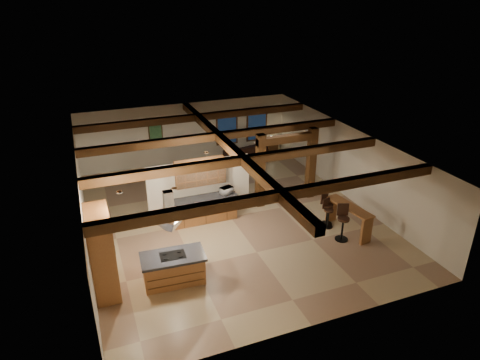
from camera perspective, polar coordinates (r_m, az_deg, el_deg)
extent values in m
plane|color=tan|center=(15.95, -1.29, -4.96)|extent=(12.00, 12.00, 0.00)
plane|color=silver|center=(20.66, -7.08, 6.24)|extent=(10.00, 0.00, 10.00)
plane|color=silver|center=(10.62, 10.11, -12.86)|extent=(10.00, 0.00, 10.00)
plane|color=silver|center=(14.55, -20.20, -3.17)|extent=(0.00, 12.00, 12.00)
plane|color=silver|center=(17.49, 14.25, 2.26)|extent=(0.00, 12.00, 12.00)
plane|color=#392312|center=(14.75, -1.39, 4.91)|extent=(12.00, 12.00, 0.00)
cube|color=#412610|center=(11.41, 5.50, -2.02)|extent=(10.00, 0.25, 0.28)
cube|color=#412610|center=(13.66, 0.48, 2.67)|extent=(10.00, 0.25, 0.28)
cube|color=#412610|center=(15.96, -2.99, 5.88)|extent=(10.00, 0.25, 0.28)
cube|color=#412610|center=(18.43, -5.69, 8.34)|extent=(10.00, 0.25, 0.28)
cube|color=#412610|center=(14.80, -1.39, 4.40)|extent=(0.28, 12.00, 0.28)
cube|color=#412610|center=(16.20, 2.71, 1.21)|extent=(0.30, 0.30, 2.90)
cube|color=#412610|center=(17.15, 9.46, 2.24)|extent=(0.30, 0.30, 2.90)
cube|color=#412610|center=(16.24, 6.36, 5.50)|extent=(2.50, 0.28, 0.28)
cube|color=silver|center=(15.60, -5.41, -1.23)|extent=(3.80, 0.18, 2.20)
cube|color=olive|center=(12.39, -17.93, -9.20)|extent=(0.64, 1.60, 2.40)
cube|color=silver|center=(12.43, -16.52, -9.18)|extent=(0.06, 0.62, 0.95)
cube|color=black|center=(12.32, -16.44, -8.38)|extent=(0.01, 0.50, 0.28)
cube|color=olive|center=(15.57, -4.91, -4.03)|extent=(2.40, 0.60, 0.86)
cube|color=black|center=(15.35, -4.97, -2.49)|extent=(2.50, 0.66, 0.08)
cube|color=olive|center=(15.13, -5.33, 1.06)|extent=(1.80, 0.34, 0.95)
cube|color=silver|center=(14.97, -5.14, 0.81)|extent=(1.74, 0.02, 0.90)
pyramid|color=silver|center=(11.95, -9.24, -6.59)|extent=(1.10, 1.10, 0.45)
cube|color=silver|center=(11.56, -9.50, -3.14)|extent=(0.26, 0.22, 0.73)
cube|color=#412610|center=(21.14, -1.76, 6.98)|extent=(1.10, 0.05, 1.70)
cube|color=black|center=(21.11, -1.74, 6.96)|extent=(0.95, 0.02, 1.55)
cube|color=#412610|center=(21.70, 2.25, 7.43)|extent=(1.10, 0.05, 1.70)
cube|color=black|center=(21.67, 2.28, 7.41)|extent=(0.95, 0.02, 1.55)
cube|color=#412610|center=(20.24, -11.20, 6.32)|extent=(0.65, 0.04, 0.85)
cube|color=#265939|center=(20.22, -11.19, 6.30)|extent=(0.55, 0.01, 0.75)
cylinder|color=silver|center=(11.60, -8.75, -1.13)|extent=(0.16, 0.16, 0.03)
cylinder|color=silver|center=(14.02, -4.54, 3.66)|extent=(0.16, 0.16, 0.03)
cylinder|color=silver|center=(11.70, -15.77, -1.58)|extent=(0.16, 0.16, 0.03)
cube|color=olive|center=(12.67, -8.83, -11.72)|extent=(1.75, 0.95, 0.81)
cube|color=black|center=(12.42, -8.96, -10.07)|extent=(1.87, 1.07, 0.08)
cube|color=black|center=(12.40, -8.98, -9.91)|extent=(0.73, 0.52, 0.02)
imported|color=#3F1B0F|center=(18.27, -5.24, -0.01)|extent=(1.83, 1.16, 0.61)
imported|color=black|center=(21.42, 0.86, 3.91)|extent=(2.39, 1.33, 0.66)
imported|color=silver|center=(15.52, -1.81, -1.41)|extent=(0.52, 0.42, 0.25)
cube|color=olive|center=(15.05, 14.41, -3.46)|extent=(0.76, 1.97, 0.06)
cube|color=olive|center=(14.77, 16.49, -6.51)|extent=(0.44, 0.16, 0.96)
cube|color=olive|center=(15.82, 12.10, -3.82)|extent=(0.44, 0.16, 0.96)
cube|color=#412610|center=(21.90, 4.23, 4.27)|extent=(0.53, 0.53, 0.63)
cylinder|color=black|center=(21.77, 4.26, 5.24)|extent=(0.06, 0.06, 0.15)
cone|color=#FFE499|center=(21.72, 4.28, 5.62)|extent=(0.27, 0.27, 0.17)
cylinder|color=black|center=(14.61, 13.63, -5.07)|extent=(0.40, 0.40, 0.08)
cube|color=black|center=(14.65, 13.56, -3.84)|extent=(0.37, 0.17, 0.44)
cylinder|color=black|center=(14.81, 13.48, -6.42)|extent=(0.07, 0.07, 0.78)
cylinder|color=black|center=(15.00, 13.34, -7.66)|extent=(0.44, 0.44, 0.03)
cylinder|color=black|center=(15.31, 11.76, -3.97)|extent=(0.34, 0.34, 0.07)
cube|color=black|center=(15.31, 11.40, -3.03)|extent=(0.32, 0.11, 0.37)
cylinder|color=black|center=(15.47, 11.66, -5.07)|extent=(0.06, 0.06, 0.65)
cylinder|color=black|center=(15.63, 11.56, -6.08)|extent=(0.37, 0.37, 0.03)
cylinder|color=black|center=(15.44, 11.64, -3.34)|extent=(0.38, 0.38, 0.07)
cube|color=black|center=(15.43, 11.20, -2.30)|extent=(0.36, 0.15, 0.42)
cylinder|color=black|center=(15.62, 11.52, -4.58)|extent=(0.06, 0.06, 0.74)
cylinder|color=black|center=(15.79, 11.41, -5.72)|extent=(0.42, 0.42, 0.03)
cube|color=#412610|center=(17.48, -6.66, -0.81)|extent=(0.40, 0.40, 0.06)
cube|color=#412610|center=(17.52, -6.89, 0.47)|extent=(0.39, 0.05, 0.70)
cylinder|color=#412610|center=(17.41, -6.98, -1.77)|extent=(0.05, 0.05, 0.39)
cylinder|color=#412610|center=(17.48, -5.98, -1.60)|extent=(0.05, 0.05, 0.39)
cylinder|color=#412610|center=(17.68, -7.26, -1.35)|extent=(0.05, 0.05, 0.39)
cylinder|color=#412610|center=(17.76, -6.27, -1.18)|extent=(0.05, 0.05, 0.39)
cube|color=#412610|center=(18.64, -7.77, 0.78)|extent=(0.40, 0.40, 0.06)
cube|color=#412610|center=(18.33, -7.67, 1.54)|extent=(0.39, 0.05, 0.70)
cylinder|color=#412610|center=(18.91, -7.39, 0.40)|extent=(0.05, 0.05, 0.39)
cylinder|color=#412610|center=(18.84, -8.32, 0.26)|extent=(0.05, 0.05, 0.39)
cylinder|color=#412610|center=(18.63, -7.13, 0.04)|extent=(0.05, 0.05, 0.39)
cylinder|color=#412610|center=(18.56, -8.08, -0.11)|extent=(0.05, 0.05, 0.39)
cube|color=#412610|center=(17.83, -2.62, -0.14)|extent=(0.40, 0.40, 0.06)
cube|color=#412610|center=(17.86, -2.85, 1.11)|extent=(0.39, 0.05, 0.70)
cylinder|color=#412610|center=(17.74, -2.91, -1.08)|extent=(0.05, 0.05, 0.39)
cylinder|color=#412610|center=(17.84, -1.95, -0.92)|extent=(0.05, 0.05, 0.39)
cylinder|color=#412610|center=(18.02, -3.25, -0.68)|extent=(0.05, 0.05, 0.39)
cylinder|color=#412610|center=(18.11, -2.30, -0.52)|extent=(0.05, 0.05, 0.39)
cube|color=#412610|center=(18.97, -3.95, 1.38)|extent=(0.40, 0.40, 0.06)
cube|color=#412610|center=(18.66, -3.79, 2.14)|extent=(0.39, 0.05, 0.70)
cylinder|color=#412610|center=(19.24, -3.63, 1.00)|extent=(0.05, 0.05, 0.39)
cylinder|color=#412610|center=(19.15, -4.53, 0.86)|extent=(0.05, 0.05, 0.39)
cylinder|color=#412610|center=(18.97, -3.32, 0.65)|extent=(0.05, 0.05, 0.39)
cylinder|color=#412610|center=(18.88, -4.23, 0.50)|extent=(0.05, 0.05, 0.39)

